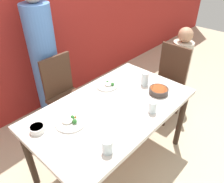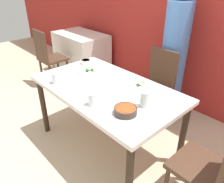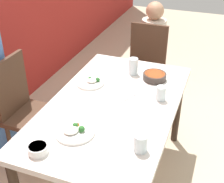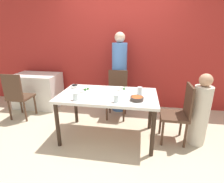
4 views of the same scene
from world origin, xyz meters
name	(u,v)px [view 3 (image 3 of 4)]	position (x,y,z in m)	size (l,w,h in m)	color
ground_plane	(113,180)	(0.00, 0.00, 0.00)	(10.00, 10.00, 0.00)	beige
dining_table	(113,113)	(0.00, 0.00, 0.66)	(1.49, 0.87, 0.75)	silver
chair_adult_spot	(26,108)	(0.04, 0.77, 0.50)	(0.40, 0.40, 0.93)	#4C3323
chair_child_spot	(144,68)	(1.09, 0.06, 0.50)	(0.40, 0.40, 0.93)	#4C3323
person_child	(152,56)	(1.39, 0.06, 0.51)	(0.26, 0.26, 1.11)	beige
bowl_curry	(155,76)	(0.45, -0.19, 0.77)	(0.18, 0.18, 0.05)	#3D332D
plate_rice_adult	(75,131)	(-0.39, 0.10, 0.76)	(0.25, 0.25, 0.06)	white
plate_rice_child	(91,82)	(0.20, 0.26, 0.76)	(0.21, 0.21, 0.05)	white
bowl_rice_small	(38,149)	(-0.62, 0.22, 0.77)	(0.11, 0.11, 0.05)	white
glass_water_tall	(161,93)	(0.17, -0.30, 0.80)	(0.07, 0.07, 0.11)	silver
glass_water_short	(141,143)	(-0.40, -0.31, 0.80)	(0.08, 0.08, 0.11)	silver
glass_water_center	(134,66)	(0.48, 0.00, 0.81)	(0.07, 0.07, 0.14)	silver
fork_steel	(112,75)	(0.40, 0.15, 0.75)	(0.18, 0.07, 0.01)	silver
spoon_steel	(127,98)	(0.10, -0.08, 0.75)	(0.17, 0.10, 0.01)	silver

